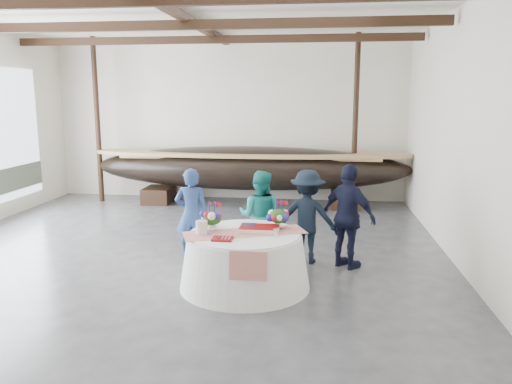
# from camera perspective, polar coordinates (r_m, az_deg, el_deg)

# --- Properties ---
(floor) EXTENTS (10.00, 12.00, 0.01)m
(floor) POSITION_cam_1_polar(r_m,az_deg,el_deg) (9.02, -9.86, -8.17)
(floor) COLOR #3D3D42
(floor) RESTS_ON ground
(wall_back) EXTENTS (10.00, 0.02, 4.50)m
(wall_back) POSITION_cam_1_polar(r_m,az_deg,el_deg) (14.39, -3.17, 8.19)
(wall_back) COLOR silver
(wall_back) RESTS_ON ground
(wall_right) EXTENTS (0.02, 12.00, 4.50)m
(wall_right) POSITION_cam_1_polar(r_m,az_deg,el_deg) (8.53, 23.85, 5.46)
(wall_right) COLOR silver
(wall_right) RESTS_ON ground
(pavilion_structure) EXTENTS (9.80, 11.76, 4.50)m
(pavilion_structure) POSITION_cam_1_polar(r_m,az_deg,el_deg) (9.42, -9.11, 17.36)
(pavilion_structure) COLOR black
(pavilion_structure) RESTS_ON ground
(longboat_display) EXTENTS (8.57, 1.71, 1.61)m
(longboat_display) POSITION_cam_1_polar(r_m,az_deg,el_deg) (13.47, -0.71, 2.79)
(longboat_display) COLOR black
(longboat_display) RESTS_ON ground
(banquet_table) EXTENTS (2.02, 2.02, 0.86)m
(banquet_table) POSITION_cam_1_polar(r_m,az_deg,el_deg) (7.79, -1.28, -7.75)
(banquet_table) COLOR white
(banquet_table) RESTS_ON ground
(tabletop_items) EXTENTS (1.94, 1.19, 0.40)m
(tabletop_items) POSITION_cam_1_polar(r_m,az_deg,el_deg) (7.76, -1.52, -3.34)
(tabletop_items) COLOR red
(tabletop_items) RESTS_ON banquet_table
(guest_woman_blue) EXTENTS (0.63, 0.43, 1.68)m
(guest_woman_blue) POSITION_cam_1_polar(r_m,az_deg,el_deg) (8.99, -7.34, -2.58)
(guest_woman_blue) COLOR navy
(guest_woman_blue) RESTS_ON ground
(guest_woman_teal) EXTENTS (0.89, 0.75, 1.64)m
(guest_woman_teal) POSITION_cam_1_polar(r_m,az_deg,el_deg) (8.89, 0.48, -2.78)
(guest_woman_teal) COLOR teal
(guest_woman_teal) RESTS_ON ground
(guest_man_left) EXTENTS (1.16, 0.77, 1.66)m
(guest_man_left) POSITION_cam_1_polar(r_m,az_deg,el_deg) (8.85, 5.89, -2.81)
(guest_man_left) COLOR black
(guest_man_left) RESTS_ON ground
(guest_man_right) EXTENTS (1.10, 1.01, 1.81)m
(guest_man_right) POSITION_cam_1_polar(r_m,az_deg,el_deg) (8.64, 10.52, -2.79)
(guest_man_right) COLOR black
(guest_man_right) RESTS_ON ground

